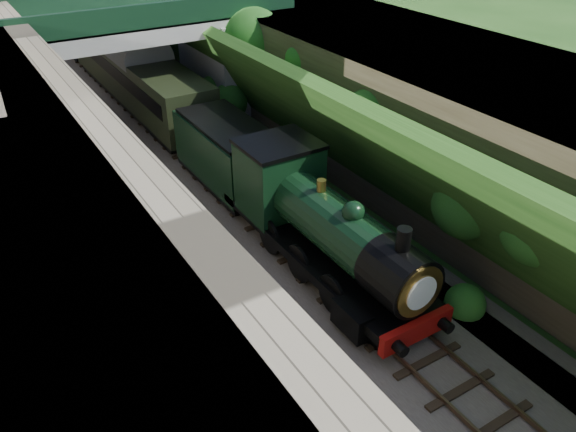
{
  "coord_description": "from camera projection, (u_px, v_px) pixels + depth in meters",
  "views": [
    {
      "loc": [
        -8.55,
        -5.91,
        12.57
      ],
      "look_at": [
        0.0,
        7.91,
        2.55
      ],
      "focal_mm": 35.0,
      "sensor_mm": 36.0,
      "label": 1
    }
  ],
  "objects": [
    {
      "name": "coach_front",
      "position": [
        135.0,
        74.0,
        34.08
      ],
      "size": [
        2.9,
        18.0,
        3.7
      ],
      "color": "black",
      "rests_on": "trackbed"
    },
    {
      "name": "trackbed",
      "position": [
        166.0,
        152.0,
        29.13
      ],
      "size": [
        10.0,
        90.0,
        0.2
      ],
      "primitive_type": "cube",
      "color": "#473F38",
      "rests_on": "ground"
    },
    {
      "name": "locomotive",
      "position": [
        323.0,
        227.0,
        19.71
      ],
      "size": [
        3.1,
        10.22,
        3.83
      ],
      "color": "black",
      "rests_on": "trackbed"
    },
    {
      "name": "track_left",
      "position": [
        128.0,
        159.0,
        28.16
      ],
      "size": [
        2.5,
        90.0,
        0.2
      ],
      "color": "black",
      "rests_on": "trackbed"
    },
    {
      "name": "tender",
      "position": [
        229.0,
        157.0,
        25.18
      ],
      "size": [
        2.7,
        6.0,
        3.05
      ],
      "color": "black",
      "rests_on": "trackbed"
    },
    {
      "name": "road_bridge",
      "position": [
        147.0,
        55.0,
        30.36
      ],
      "size": [
        16.0,
        6.4,
        7.25
      ],
      "color": "gray",
      "rests_on": "ground"
    },
    {
      "name": "street_plateau_right",
      "position": [
        318.0,
        66.0,
        31.8
      ],
      "size": [
        8.0,
        90.0,
        6.25
      ],
      "primitive_type": "cube",
      "color": "#262628",
      "rests_on": "ground"
    },
    {
      "name": "track_right",
      "position": [
        187.0,
        145.0,
        29.59
      ],
      "size": [
        2.5,
        90.0,
        0.2
      ],
      "color": "black",
      "rests_on": "trackbed"
    },
    {
      "name": "tree",
      "position": [
        254.0,
        44.0,
        30.1
      ],
      "size": [
        3.6,
        3.8,
        6.6
      ],
      "color": "black",
      "rests_on": "ground"
    },
    {
      "name": "embankment_slope",
      "position": [
        277.0,
        102.0,
        27.83
      ],
      "size": [
        4.45,
        90.0,
        6.36
      ],
      "color": "#1E4714",
      "rests_on": "ground"
    },
    {
      "name": "retaining_wall",
      "position": [
        40.0,
        111.0,
        24.88
      ],
      "size": [
        1.0,
        90.0,
        7.0
      ],
      "primitive_type": "cube",
      "color": "#756B56",
      "rests_on": "ground"
    },
    {
      "name": "coach_middle",
      "position": [
        63.0,
        16.0,
        47.69
      ],
      "size": [
        2.9,
        18.0,
        3.7
      ],
      "color": "black",
      "rests_on": "trackbed"
    }
  ]
}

